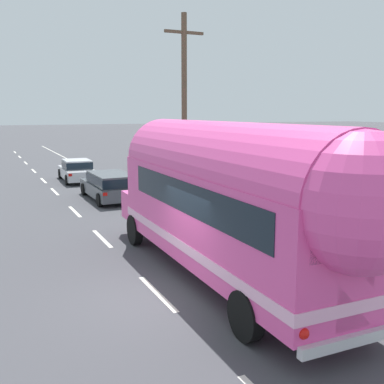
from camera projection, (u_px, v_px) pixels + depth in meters
ground_plane at (161, 297)px, 10.89m from camera, size 300.00×300.00×0.00m
lane_markings at (121, 199)px, 23.17m from camera, size 4.01×80.00×0.01m
utility_pole at (184, 110)px, 20.07m from camera, size 1.80×0.24×8.50m
painted_bus at (233, 196)px, 11.27m from camera, size 2.72×11.66×4.12m
car_lead at (110, 184)px, 22.76m from camera, size 2.04×4.72×1.37m
car_second at (77, 170)px, 28.96m from camera, size 1.98×4.46×1.37m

